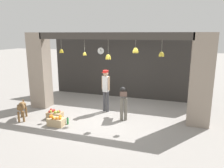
{
  "coord_description": "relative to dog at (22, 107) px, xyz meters",
  "views": [
    {
      "loc": [
        2.44,
        -7.07,
        2.96
      ],
      "look_at": [
        0.0,
        0.4,
        1.14
      ],
      "focal_mm": 35.0,
      "sensor_mm": 36.0,
      "label": 1
    }
  ],
  "objects": [
    {
      "name": "fruit_crate_oranges",
      "position": [
        1.4,
        -0.07,
        -0.31
      ],
      "size": [
        0.54,
        0.33,
        0.34
      ],
      "color": "tan",
      "rests_on": "ground_plane"
    },
    {
      "name": "shop_back_wall",
      "position": [
        2.79,
        3.9,
        1.04
      ],
      "size": [
        7.36,
        0.12,
        3.0
      ],
      "primitive_type": "cube",
      "color": "#2D2B28",
      "rests_on": "ground_plane"
    },
    {
      "name": "water_bottle",
      "position": [
        1.71,
        0.14,
        -0.35
      ],
      "size": [
        0.07,
        0.07,
        0.24
      ],
      "color": "#38934C",
      "rests_on": "ground_plane"
    },
    {
      "name": "shopkeeper",
      "position": [
        2.51,
        1.71,
        0.49
      ],
      "size": [
        0.34,
        0.28,
        1.62
      ],
      "rotation": [
        0.0,
        0.0,
        2.95
      ],
      "color": "#424247",
      "rests_on": "ground_plane"
    },
    {
      "name": "shop_pillar_right",
      "position": [
        5.83,
        1.5,
        1.04
      ],
      "size": [
        0.7,
        0.6,
        3.0
      ],
      "primitive_type": "cube",
      "color": "gray",
      "rests_on": "ground_plane"
    },
    {
      "name": "shop_pillar_left",
      "position": [
        -0.24,
        1.5,
        1.04
      ],
      "size": [
        0.7,
        0.6,
        3.0
      ],
      "primitive_type": "cube",
      "color": "gray",
      "rests_on": "ground_plane"
    },
    {
      "name": "worker_stooping",
      "position": [
        3.32,
        1.28,
        0.23
      ],
      "size": [
        0.42,
        0.78,
        1.04
      ],
      "rotation": [
        0.0,
        0.0,
        0.33
      ],
      "color": "#6B665B",
      "rests_on": "ground_plane"
    },
    {
      "name": "fruit_crate_apples",
      "position": [
        1.03,
        0.42,
        -0.31
      ],
      "size": [
        0.53,
        0.34,
        0.33
      ],
      "color": "tan",
      "rests_on": "ground_plane"
    },
    {
      "name": "wall_clock",
      "position": [
        1.51,
        3.82,
        1.71
      ],
      "size": [
        0.34,
        0.03,
        0.34
      ],
      "color": "black"
    },
    {
      "name": "dog",
      "position": [
        0.0,
        0.0,
        0.0
      ],
      "size": [
        0.59,
        0.88,
        0.68
      ],
      "rotation": [
        0.0,
        0.0,
        -1.05
      ],
      "color": "brown",
      "rests_on": "ground_plane"
    },
    {
      "name": "storefront_awning",
      "position": [
        2.81,
        1.32,
        2.39
      ],
      "size": [
        5.46,
        0.26,
        0.95
      ],
      "color": "#3D3833"
    },
    {
      "name": "ground_plane",
      "position": [
        2.79,
        1.2,
        -0.46
      ],
      "size": [
        60.0,
        60.0,
        0.0
      ],
      "primitive_type": "plane",
      "color": "gray"
    }
  ]
}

